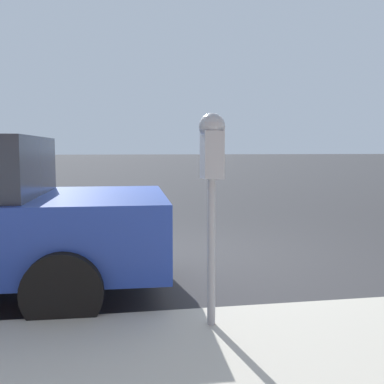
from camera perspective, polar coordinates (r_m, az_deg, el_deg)
ground_plane at (r=5.94m, az=-1.44°, el=-8.50°), size 220.00×220.00×0.00m
parking_meter at (r=3.24m, az=2.53°, el=3.53°), size 0.21×0.19×1.56m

